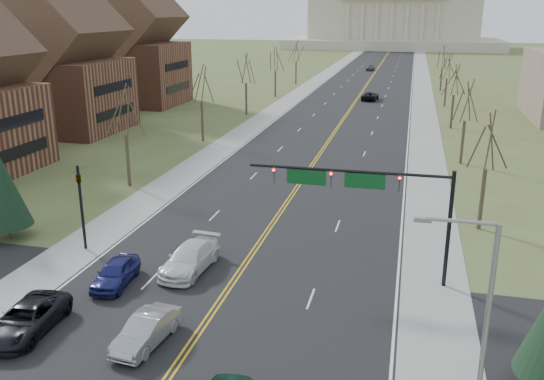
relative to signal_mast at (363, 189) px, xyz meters
The scene contains 30 objects.
road 96.96m from the signal_mast, 94.41° to the left, with size 20.00×380.00×0.01m, color black.
cross_road 12.03m from the signal_mast, 134.80° to the right, with size 120.00×14.00×0.01m, color black.
sidewalk_left 98.61m from the signal_mast, 101.39° to the left, with size 4.00×380.00×0.03m, color gray.
sidewalk_right 96.78m from the signal_mast, 87.30° to the left, with size 4.00×380.00×0.03m, color gray.
center_line 96.96m from the signal_mast, 94.41° to the left, with size 0.42×380.00×0.01m, color gold.
edge_line_left 98.20m from the signal_mast, 100.13° to the left, with size 0.15×380.00×0.01m, color silver.
edge_line_right 96.70m from the signal_mast, 88.60° to the left, with size 0.15×380.00×0.01m, color silver.
capitol 236.68m from the signal_mast, 91.80° to the left, with size 90.00×60.00×50.00m.
signal_mast is the anchor object (origin of this frame).
signal_left 19.06m from the signal_mast, behind, with size 0.32×0.36×6.00m.
street_light 14.51m from the signal_mast, 68.59° to the right, with size 2.90×0.25×9.07m.
tree_r_0 13.26m from the signal_mast, 52.51° to the left, with size 3.74×3.74×8.50m.
tree_l_0 27.17m from the signal_mast, 147.71° to the left, with size 3.96×3.96×9.00m.
tree_r_1 31.56m from the signal_mast, 75.21° to the left, with size 3.74×3.74×8.50m.
tree_l_1 41.45m from the signal_mast, 123.63° to the left, with size 3.96×3.96×9.00m.
tree_r_2 51.15m from the signal_mast, 80.94° to the left, with size 3.74×3.74×8.50m.
tree_l_2 59.15m from the signal_mast, 112.83° to the left, with size 3.96×3.96×9.00m.
tree_r_3 70.96m from the signal_mast, 83.48° to the left, with size 3.74×3.74×8.50m.
tree_l_3 77.96m from the signal_mast, 107.12° to the left, with size 3.96×3.96×9.00m.
tree_r_4 90.86m from the signal_mast, 84.91° to the left, with size 3.74×3.74×8.50m.
tree_l_4 97.25m from the signal_mast, 103.65° to the left, with size 3.96×3.96×9.00m.
conifer_l 25.53m from the signal_mast, behind, with size 3.64×3.64×6.50m.
bldg_left_mid 56.81m from the signal_mast, 139.96° to the left, with size 15.10×14.28×20.75m.
bldg_left_far 75.76m from the signal_mast, 126.91° to the left, with size 17.10×14.28×23.25m.
car_sb_inner_lead 14.72m from the signal_mast, 133.71° to the right, with size 1.57×4.51×1.49m, color #97999E.
car_sb_outer_lead 19.77m from the signal_mast, 146.91° to the right, with size 2.52×5.47×1.52m, color black.
car_sb_inner_second 11.78m from the signal_mast, behind, with size 2.31×5.69×1.65m, color silver.
car_sb_outer_second 15.71m from the signal_mast, 162.64° to the right, with size 1.79×4.45×1.52m, color navy.
car_far_nb 74.88m from the signal_mast, 93.83° to the left, with size 2.56×5.56×1.55m, color black.
car_far_sb 129.67m from the signal_mast, 94.03° to the left, with size 1.89×4.69×1.60m, color #4B4D53.
Camera 1 is at (9.81, -19.41, 15.90)m, focal length 38.00 mm.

